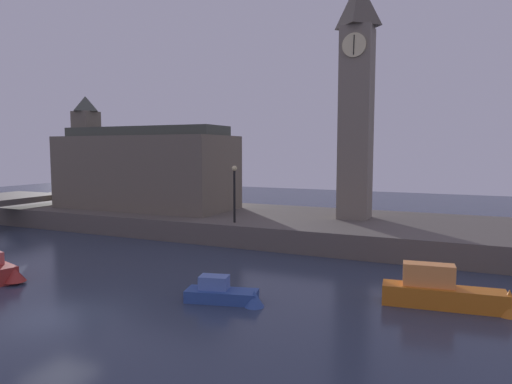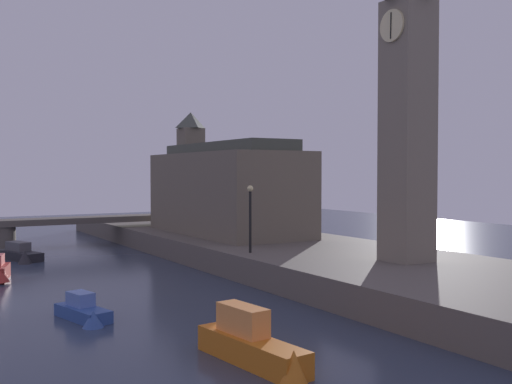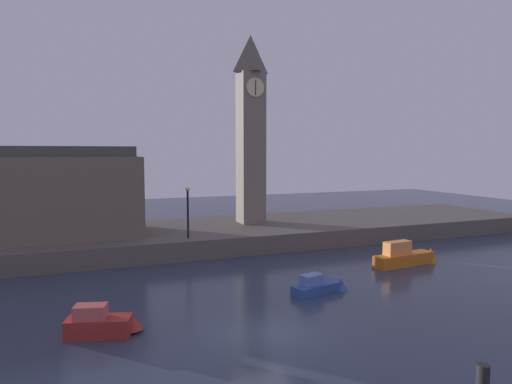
{
  "view_description": "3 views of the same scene",
  "coord_description": "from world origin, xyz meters",
  "px_view_note": "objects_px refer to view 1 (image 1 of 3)",
  "views": [
    {
      "loc": [
        14.21,
        -12.59,
        6.54
      ],
      "look_at": [
        1.78,
        15.02,
        3.72
      ],
      "focal_mm": 31.96,
      "sensor_mm": 36.0,
      "label": 1
    },
    {
      "loc": [
        30.4,
        -2.34,
        6.19
      ],
      "look_at": [
        1.97,
        14.56,
        5.13
      ],
      "focal_mm": 42.27,
      "sensor_mm": 36.0,
      "label": 2
    },
    {
      "loc": [
        -7.3,
        -17.6,
        8.04
      ],
      "look_at": [
        5.37,
        14.87,
        4.9
      ],
      "focal_mm": 31.14,
      "sensor_mm": 36.0,
      "label": 3
    }
  ],
  "objects_px": {
    "parliament_hall": "(143,168)",
    "streetlamp": "(234,187)",
    "clock_tower": "(357,97)",
    "boat_patrol_orange": "(450,294)",
    "boat_tour_blue": "(228,294)"
  },
  "relations": [
    {
      "from": "boat_tour_blue",
      "to": "boat_patrol_orange",
      "type": "bearing_deg",
      "value": 19.9
    },
    {
      "from": "parliament_hall",
      "to": "boat_patrol_orange",
      "type": "xyz_separation_m",
      "value": [
        25.02,
        -12.07,
        -4.3
      ]
    },
    {
      "from": "streetlamp",
      "to": "boat_tour_blue",
      "type": "bearing_deg",
      "value": -64.39
    },
    {
      "from": "parliament_hall",
      "to": "boat_tour_blue",
      "type": "relative_size",
      "value": 4.07
    },
    {
      "from": "boat_patrol_orange",
      "to": "boat_tour_blue",
      "type": "relative_size",
      "value": 1.44
    },
    {
      "from": "clock_tower",
      "to": "boat_patrol_orange",
      "type": "distance_m",
      "value": 17.87
    },
    {
      "from": "clock_tower",
      "to": "boat_patrol_orange",
      "type": "height_order",
      "value": "clock_tower"
    },
    {
      "from": "clock_tower",
      "to": "boat_patrol_orange",
      "type": "bearing_deg",
      "value": -62.83
    },
    {
      "from": "parliament_hall",
      "to": "streetlamp",
      "type": "bearing_deg",
      "value": -20.6
    },
    {
      "from": "clock_tower",
      "to": "boat_tour_blue",
      "type": "xyz_separation_m",
      "value": [
        -1.84,
        -16.51,
        -9.95
      ]
    },
    {
      "from": "clock_tower",
      "to": "parliament_hall",
      "type": "bearing_deg",
      "value": -175.95
    },
    {
      "from": "boat_patrol_orange",
      "to": "boat_tour_blue",
      "type": "distance_m",
      "value": 9.25
    },
    {
      "from": "clock_tower",
      "to": "boat_tour_blue",
      "type": "height_order",
      "value": "clock_tower"
    },
    {
      "from": "boat_patrol_orange",
      "to": "streetlamp",
      "type": "bearing_deg",
      "value": 150.48
    },
    {
      "from": "boat_tour_blue",
      "to": "clock_tower",
      "type": "bearing_deg",
      "value": 83.64
    }
  ]
}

